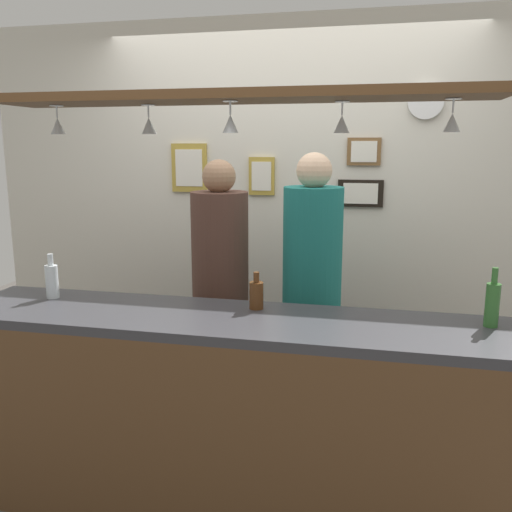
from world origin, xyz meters
name	(u,v)px	position (x,y,z in m)	size (l,w,h in m)	color
ground_plane	(252,467)	(0.00, 0.00, 0.00)	(8.00, 8.00, 0.00)	#4C4742
back_wall	(287,211)	(0.00, 1.10, 1.30)	(4.40, 0.06, 2.60)	silver
bar_counter	(226,396)	(0.00, -0.50, 0.67)	(2.70, 0.55, 0.98)	#38383D
overhead_glass_rack	(236,97)	(0.00, -0.30, 1.95)	(2.20, 0.36, 0.04)	brown
hanging_wineglass_far_left	(58,125)	(-0.87, -0.28, 1.84)	(0.07, 0.07, 0.13)	silver
hanging_wineglass_left	(149,125)	(-0.43, -0.23, 1.84)	(0.07, 0.07, 0.13)	silver
hanging_wineglass_center_left	(230,123)	(-0.01, -0.36, 1.84)	(0.07, 0.07, 0.13)	silver
hanging_wineglass_center	(342,123)	(0.45, -0.23, 1.84)	(0.07, 0.07, 0.13)	silver
hanging_wineglass_center_right	(452,122)	(0.89, -0.28, 1.84)	(0.07, 0.07, 0.13)	silver
person_left_brown_shirt	(220,271)	(-0.29, 0.40, 1.01)	(0.34, 0.34, 1.67)	#2D334C
person_middle_teal_shirt	(312,272)	(0.26, 0.40, 1.03)	(0.34, 0.34, 1.71)	#2D334C
bottle_soda_clear	(52,280)	(-0.99, -0.24, 1.07)	(0.06, 0.06, 0.23)	silver
bottle_beer_green_import	(492,303)	(1.11, -0.24, 1.08)	(0.06, 0.06, 0.26)	#336B2D
bottle_beer_brown_stubby	(256,294)	(0.07, -0.20, 1.05)	(0.07, 0.07, 0.18)	#512D14
picture_frame_caricature	(189,168)	(-0.70, 1.06, 1.59)	(0.26, 0.02, 0.34)	#B29338
picture_frame_upper_small	(364,152)	(0.52, 1.06, 1.71)	(0.22, 0.02, 0.18)	brown
picture_frame_lower_pair	(360,193)	(0.50, 1.06, 1.44)	(0.30, 0.02, 0.18)	black
picture_frame_crest	(262,176)	(-0.17, 1.06, 1.54)	(0.18, 0.02, 0.26)	#B29338
wall_clock	(426,101)	(0.89, 1.05, 2.02)	(0.22, 0.22, 0.03)	white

